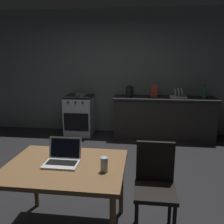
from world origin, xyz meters
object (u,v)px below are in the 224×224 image
chair (155,182)px  dish_rack (178,95)px  cereal_box (154,91)px  laptop (63,159)px  bottle (205,92)px  drinking_glass (104,165)px  dining_table (66,172)px  stove_oven (80,115)px  frying_pan (80,95)px  electric_kettle (129,91)px

chair → dish_rack: 3.05m
cereal_box → dish_rack: cereal_box is taller
cereal_box → laptop: bearing=-107.6°
bottle → drinking_glass: size_ratio=2.10×
dining_table → drinking_glass: 0.42m
drinking_glass → dish_rack: size_ratio=0.39×
laptop → bottle: bottle is taller
stove_oven → dish_rack: (2.15, 0.00, 0.49)m
chair → dining_table: bearing=-169.0°
dining_table → bottle: bearing=57.3°
frying_pan → dish_rack: bearing=0.8°
dining_table → dish_rack: bearing=65.0°
laptop → bottle: (2.01, 3.05, 0.24)m
dish_rack → dining_table: bearing=-115.0°
chair → drinking_glass: 0.60m
stove_oven → electric_kettle: size_ratio=3.66×
dining_table → frying_pan: size_ratio=2.61×
stove_oven → drinking_glass: stove_oven is taller
laptop → dish_rack: bearing=74.8°
drinking_glass → stove_oven: bearing=108.5°
bottle → dish_rack: 0.53m
laptop → dish_rack: dish_rack is taller
laptop → cereal_box: (0.99, 3.12, 0.24)m
laptop → electric_kettle: 3.14m
dining_table → laptop: laptop is taller
stove_oven → dish_rack: dish_rack is taller
electric_kettle → dish_rack: bearing=0.0°
stove_oven → frying_pan: bearing=-36.3°
bottle → frying_pan: (-2.63, 0.02, -0.11)m
chair → laptop: (-0.88, -0.14, 0.26)m
laptop → electric_kettle: (0.45, 3.10, 0.22)m
laptop → bottle: 3.66m
bottle → drinking_glass: 3.55m
electric_kettle → cereal_box: 0.54m
dish_rack → electric_kettle: bearing=-180.0°
frying_pan → dish_rack: 2.11m
chair → dish_rack: bearing=78.1°
dish_rack → cereal_box: bearing=177.7°
stove_oven → drinking_glass: size_ratio=6.68×
bottle → drinking_glass: (-1.59, -3.17, -0.22)m
chair → stove_oven: bearing=117.3°
electric_kettle → dish_rack: 1.04m
frying_pan → cereal_box: cereal_box is taller
chair → cereal_box: bearing=87.7°
bottle → cereal_box: (-1.02, 0.07, -0.00)m
chair → frying_pan: 3.32m
electric_kettle → chair: bearing=-81.7°
stove_oven → frying_pan: frying_pan is taller
electric_kettle → dining_table: bearing=-97.6°
bottle → stove_oven: bearing=179.0°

